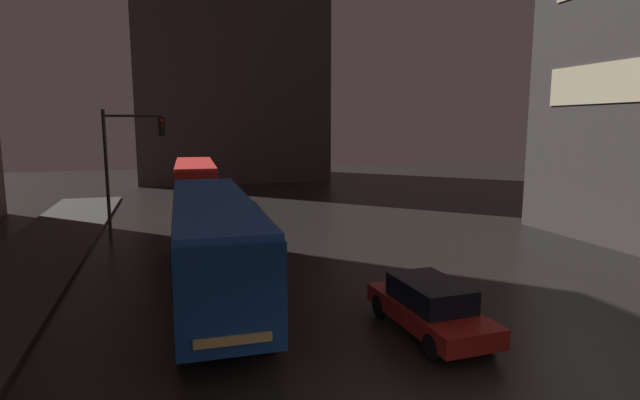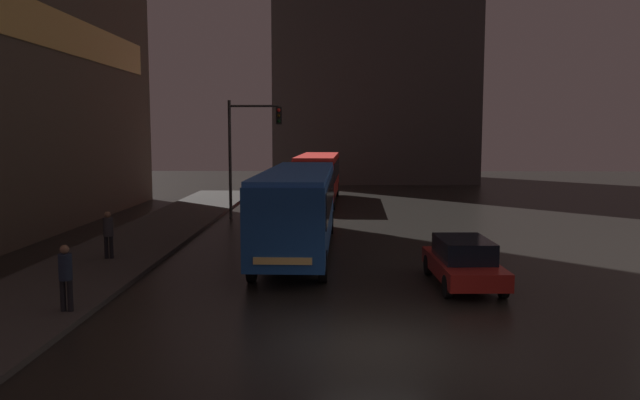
# 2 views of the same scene
# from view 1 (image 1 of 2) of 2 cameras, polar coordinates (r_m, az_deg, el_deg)

# --- Properties ---
(building_far_backdrop) EXTENTS (18.07, 12.00, 24.61)m
(building_far_backdrop) POSITION_cam_1_polar(r_m,az_deg,el_deg) (53.51, -10.41, 15.77)
(building_far_backdrop) COLOR #383333
(building_far_backdrop) RESTS_ON ground
(bus_near) EXTENTS (2.68, 12.00, 3.18)m
(bus_near) POSITION_cam_1_polar(r_m,az_deg,el_deg) (16.55, -12.13, -3.93)
(bus_near) COLOR #194793
(bus_near) RESTS_ON ground
(bus_far) EXTENTS (2.83, 10.71, 3.10)m
(bus_far) POSITION_cam_1_polar(r_m,az_deg,el_deg) (33.46, -14.08, 2.19)
(bus_far) COLOR #AD1E19
(bus_far) RESTS_ON ground
(car_taxi) EXTENTS (1.87, 4.29, 1.42)m
(car_taxi) POSITION_cam_1_polar(r_m,az_deg,el_deg) (13.84, 12.44, -11.75)
(car_taxi) COLOR maroon
(car_taxi) RESTS_ON ground
(traffic_light_main) EXTENTS (2.81, 0.35, 6.21)m
(traffic_light_main) POSITION_cam_1_polar(r_m,az_deg,el_deg) (25.49, -21.22, 5.02)
(traffic_light_main) COLOR #2D2D2D
(traffic_light_main) RESTS_ON ground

